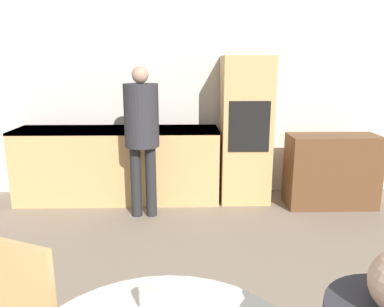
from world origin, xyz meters
The scene contains 6 objects.
wall_back centered at (0.00, 5.41, 1.30)m, with size 6.11×0.05×2.60m.
kitchen_counter centered at (-0.95, 5.06, 0.48)m, with size 2.51×0.60×0.93m.
oven_unit centered at (0.65, 5.07, 0.90)m, with size 0.60×0.59×1.80m.
sideboard centered at (1.67, 4.80, 0.44)m, with size 1.07×0.45×0.88m.
person_standing centered at (-0.58, 4.53, 1.04)m, with size 0.38×0.38×1.69m.
cup centered at (-0.27, 1.84, 0.78)m, with size 0.07×0.07×0.09m.
Camera 1 is at (-0.12, 0.48, 1.73)m, focal length 35.00 mm.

